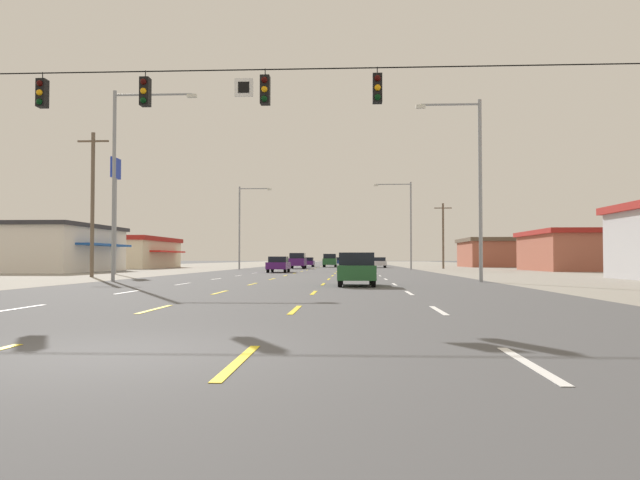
% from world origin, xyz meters
% --- Properties ---
extents(ground_plane, '(572.00, 572.00, 0.00)m').
position_xyz_m(ground_plane, '(0.00, 66.00, 0.00)').
color(ground_plane, '#4C4C4F').
extents(lot_apron_left, '(28.00, 440.00, 0.01)m').
position_xyz_m(lot_apron_left, '(-24.75, 66.00, 0.00)').
color(lot_apron_left, gray).
rests_on(lot_apron_left, ground).
extents(lot_apron_right, '(28.00, 440.00, 0.01)m').
position_xyz_m(lot_apron_right, '(24.75, 66.00, 0.00)').
color(lot_apron_right, gray).
rests_on(lot_apron_right, ground).
extents(lane_markings, '(10.64, 227.60, 0.01)m').
position_xyz_m(lane_markings, '(0.00, 104.50, 0.01)').
color(lane_markings, white).
rests_on(lane_markings, ground).
extents(signal_span_wire, '(25.84, 0.53, 8.71)m').
position_xyz_m(signal_span_wire, '(-0.38, 11.32, 5.01)').
color(signal_span_wire, brown).
rests_on(signal_span_wire, ground).
extents(hatchback_inner_right_nearest, '(1.72, 3.90, 1.54)m').
position_xyz_m(hatchback_inner_right_nearest, '(3.37, 20.43, 0.78)').
color(hatchback_inner_right_nearest, '#235B2D').
rests_on(hatchback_inner_right_nearest, ground).
extents(sedan_inner_left_near, '(1.80, 4.50, 1.46)m').
position_xyz_m(sedan_inner_left_near, '(-3.54, 47.65, 0.76)').
color(sedan_inner_left_near, '#4C196B').
rests_on(sedan_inner_left_near, ground).
extents(suv_inner_left_mid, '(1.98, 4.90, 1.98)m').
position_xyz_m(suv_inner_left_mid, '(-3.64, 68.82, 1.03)').
color(suv_inner_left_mid, '#4C196B').
rests_on(suv_inner_left_mid, ground).
extents(sedan_far_left_midfar, '(1.80, 4.50, 1.46)m').
position_xyz_m(sedan_far_left_midfar, '(-6.95, 76.95, 0.76)').
color(sedan_far_left_midfar, silver).
rests_on(sedan_far_left_midfar, ground).
extents(sedan_far_right_far, '(1.80, 4.50, 1.46)m').
position_xyz_m(sedan_far_right_far, '(7.12, 78.25, 0.76)').
color(sedan_far_right_far, silver).
rests_on(sedan_far_right_far, ground).
extents(suv_center_turn_farther, '(1.98, 4.90, 1.98)m').
position_xyz_m(suv_center_turn_farther, '(-0.03, 82.52, 1.03)').
color(suv_center_turn_farther, '#235B2D').
rests_on(suv_center_turn_farther, ground).
extents(sedan_inner_left_farthest, '(1.80, 4.50, 1.46)m').
position_xyz_m(sedan_inner_left_farthest, '(-3.48, 84.91, 0.76)').
color(sedan_inner_left_farthest, '#4C196B').
rests_on(sedan_inner_left_farthest, ground).
extents(hatchback_center_turn_distant_a, '(1.72, 3.90, 1.54)m').
position_xyz_m(hatchback_center_turn_distant_a, '(0.08, 113.07, 0.78)').
color(hatchback_center_turn_distant_a, navy).
rests_on(hatchback_center_turn_distant_a, ground).
extents(storefront_left_row_1, '(15.03, 15.00, 4.55)m').
position_xyz_m(storefront_left_row_1, '(-27.90, 49.60, 2.29)').
color(storefront_left_row_1, silver).
rests_on(storefront_left_row_1, ground).
extents(storefront_left_row_2, '(11.32, 17.32, 4.19)m').
position_xyz_m(storefront_left_row_2, '(-27.28, 73.96, 2.12)').
color(storefront_left_row_2, beige).
rests_on(storefront_left_row_2, ground).
extents(storefront_right_row_1, '(10.41, 13.50, 4.24)m').
position_xyz_m(storefront_right_row_1, '(27.29, 57.51, 2.14)').
color(storefront_right_row_1, '#A35642').
rests_on(storefront_right_row_1, ground).
extents(storefront_right_row_2, '(11.07, 13.35, 4.39)m').
position_xyz_m(storefront_right_row_2, '(25.83, 86.99, 2.22)').
color(storefront_right_row_2, '#A35642').
rests_on(storefront_right_row_2, ground).
extents(pole_sign_left_row_1, '(0.24, 1.70, 9.54)m').
position_xyz_m(pole_sign_left_row_1, '(-16.18, 40.84, 6.99)').
color(pole_sign_left_row_1, gray).
rests_on(pole_sign_left_row_1, ground).
extents(streetlight_left_row_0, '(4.75, 0.26, 10.72)m').
position_xyz_m(streetlight_left_row_0, '(-9.67, 25.37, 6.22)').
color(streetlight_left_row_0, gray).
rests_on(streetlight_left_row_0, ground).
extents(streetlight_right_row_0, '(3.56, 0.26, 9.95)m').
position_xyz_m(streetlight_right_row_0, '(9.83, 25.37, 5.68)').
color(streetlight_right_row_0, gray).
rests_on(streetlight_right_row_0, ground).
extents(streetlight_left_row_1, '(3.94, 0.26, 9.87)m').
position_xyz_m(streetlight_left_row_1, '(-9.77, 63.70, 5.68)').
color(streetlight_left_row_1, gray).
rests_on(streetlight_left_row_1, ground).
extents(streetlight_right_row_1, '(4.44, 0.26, 10.28)m').
position_xyz_m(streetlight_right_row_1, '(9.71, 63.70, 5.96)').
color(streetlight_right_row_1, gray).
rests_on(streetlight_right_row_1, ground).
extents(utility_pole_left_row_0, '(2.20, 0.26, 10.04)m').
position_xyz_m(utility_pole_left_row_0, '(-14.79, 33.25, 5.22)').
color(utility_pole_left_row_0, brown).
rests_on(utility_pole_left_row_0, ground).
extents(utility_pole_right_row_1, '(2.20, 0.26, 8.29)m').
position_xyz_m(utility_pole_right_row_1, '(14.78, 69.61, 4.33)').
color(utility_pole_right_row_1, brown).
rests_on(utility_pole_right_row_1, ground).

